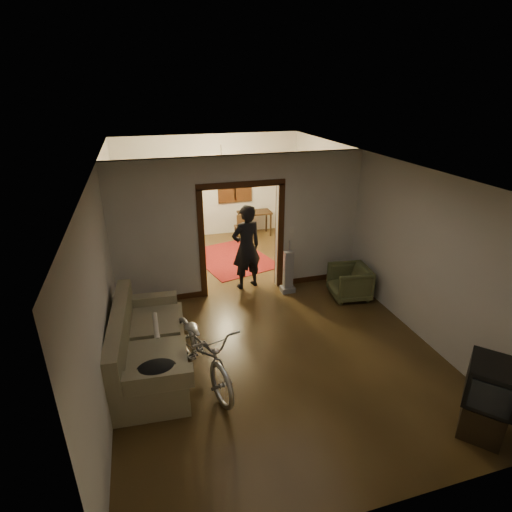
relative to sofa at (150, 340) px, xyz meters
name	(u,v)px	position (x,y,z in m)	size (l,w,h in m)	color
floor	(252,306)	(1.94, 1.34, -0.51)	(5.00, 8.50, 0.01)	#372611
ceiling	(251,162)	(1.94, 1.34, 2.29)	(5.00, 8.50, 0.01)	white
wall_back	(210,187)	(1.94, 5.59, 0.89)	(5.00, 0.02, 2.80)	beige
wall_left	(106,255)	(-0.56, 1.34, 0.89)	(0.02, 8.50, 2.80)	beige
wall_right	(373,227)	(4.44, 1.34, 0.89)	(0.02, 8.50, 2.80)	beige
partition_wall	(241,227)	(1.94, 2.09, 0.89)	(5.00, 0.14, 2.80)	beige
door_casing	(241,241)	(1.94, 2.09, 0.59)	(1.74, 0.20, 2.32)	#371C0C
far_window	(235,180)	(2.64, 5.55, 1.04)	(0.98, 0.06, 1.28)	black
chandelier	(221,163)	(1.94, 3.84, 1.84)	(0.24, 0.24, 0.24)	#FFE0A5
light_switch	(292,230)	(2.99, 2.01, 0.74)	(0.08, 0.01, 0.12)	silver
sofa	(150,340)	(0.00, 0.00, 0.00)	(1.00, 2.23, 1.02)	#736E4C
rolled_paper	(156,327)	(0.10, 0.30, 0.02)	(0.09, 0.09, 0.74)	beige
jacket	(156,369)	(0.05, -0.91, 0.17)	(0.51, 0.38, 0.15)	black
bicycle	(203,349)	(0.71, -0.43, -0.01)	(0.67, 1.93, 1.01)	silver
armchair	(349,282)	(3.93, 1.15, -0.17)	(0.72, 0.74, 0.68)	#515731
tv_stand	(482,417)	(3.83, -2.40, -0.28)	(0.52, 0.47, 0.47)	black
crt_tv	(492,383)	(3.83, -2.40, 0.26)	(0.59, 0.53, 0.51)	black
vacuum	(288,272)	(2.82, 1.72, -0.06)	(0.28, 0.22, 0.91)	gray
person	(246,247)	(2.07, 2.19, 0.39)	(0.66, 0.43, 1.81)	black
oriental_rug	(232,258)	(2.10, 3.71, -0.50)	(1.62, 2.12, 0.02)	maroon
locker	(160,210)	(0.54, 5.26, 0.42)	(0.93, 0.52, 1.86)	#1E3220
globe	(156,172)	(0.54, 5.26, 1.43)	(0.30, 0.30, 0.30)	#1E5972
desk	(255,224)	(3.11, 5.18, -0.17)	(0.92, 0.52, 0.68)	black
desk_chair	(242,227)	(2.64, 4.84, -0.11)	(0.36, 0.36, 0.81)	black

